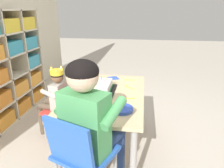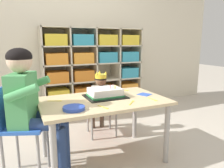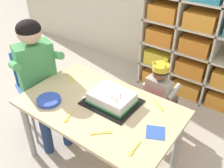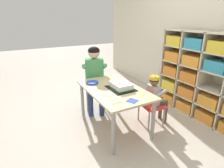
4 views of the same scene
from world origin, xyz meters
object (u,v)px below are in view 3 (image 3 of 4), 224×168
Objects in this scene: activity_table at (100,114)px; paper_plate_stack at (49,100)px; fork_near_child_seat at (134,149)px; classroom_chair_adult_side at (37,83)px; fork_at_table_front_edge at (159,106)px; classroom_chair_blue at (152,109)px; adult_helper_seated at (38,70)px; fork_scattered_mid_table at (103,133)px; child_with_crown at (161,90)px; fork_by_napkin at (71,79)px; fork_beside_plate_stack at (68,117)px; birthday_cake_on_tray at (112,99)px.

activity_table is 6.58× the size of paper_plate_stack.
classroom_chair_adult_side is at bearing 76.60° from fork_near_child_seat.
classroom_chair_blue is at bearing -22.82° from fork_at_table_front_edge.
adult_helper_seated reaches higher than fork_scattered_mid_table.
child_with_crown is at bearing -32.77° from fork_at_table_front_edge.
fork_at_table_front_edge is at bearing 35.85° from activity_table.
classroom_chair_adult_side is 6.25× the size of fork_by_napkin.
child_with_crown reaches higher than fork_scattered_mid_table.
fork_at_table_front_edge is (0.67, 0.43, -0.01)m from paper_plate_stack.
fork_by_napkin is 0.98× the size of fork_beside_plate_stack.
fork_beside_plate_stack is at bearing -112.50° from activity_table.
classroom_chair_adult_side reaches higher than fork_at_table_front_edge.
classroom_chair_adult_side is (-0.93, -0.46, 0.15)m from classroom_chair_blue.
fork_scattered_mid_table is (0.82, -0.19, -0.08)m from adult_helper_seated.
fork_near_child_seat is (0.83, -0.33, 0.00)m from fork_by_napkin.
activity_table is at bearing -174.81° from fork_by_napkin.
fork_scattered_mid_table is (-0.16, -0.45, -0.00)m from fork_at_table_front_edge.
birthday_cake_on_tray is 0.32m from fork_scattered_mid_table.
birthday_cake_on_tray is 3.42× the size of fork_scattered_mid_table.
birthday_cake_on_tray reaches higher than fork_by_napkin.
classroom_chair_blue is at bearing -126.23° from fork_by_napkin.
child_with_crown is at bearing 74.00° from birthday_cake_on_tray.
fork_at_table_front_edge is (0.15, -0.34, 0.12)m from child_with_crown.
classroom_chair_adult_side is at bearing 40.01° from fork_by_napkin.
child_with_crown is at bearing 13.26° from fork_near_child_seat.
activity_table is at bearing -67.44° from adult_helper_seated.
activity_table is at bearing -93.04° from fork_scattered_mid_table.
fork_at_table_front_edge is at bearing 6.97° from fork_near_child_seat.
adult_helper_seated reaches higher than paper_plate_stack.
fork_scattered_mid_table is at bearing -47.38° from activity_table.
birthday_cake_on_tray is (-0.14, -0.41, 0.31)m from classroom_chair_blue.
child_with_crown is 6.76× the size of fork_at_table_front_edge.
adult_helper_seated is 9.29× the size of fork_at_table_front_edge.
paper_plate_stack reaches higher than fork_scattered_mid_table.
fork_beside_plate_stack is at bearing -90.08° from adult_helper_seated.
fork_scattered_mid_table is (-0.23, -0.01, -0.00)m from fork_near_child_seat.
fork_beside_plate_stack is at bearing 90.77° from fork_near_child_seat.
fork_beside_plate_stack is (-0.44, -0.47, 0.00)m from fork_at_table_front_edge.
paper_plate_stack is 0.33m from fork_by_napkin.
adult_helper_seated reaches higher than fork_beside_plate_stack.
classroom_chair_adult_side is at bearing -59.71° from fork_scattered_mid_table.
fork_beside_plate_stack is (-0.28, -0.72, 0.27)m from classroom_chair_blue.
adult_helper_seated is at bearing -58.65° from fork_scattered_mid_table.
activity_table is at bearing -71.05° from classroom_chair_adult_side.
fork_near_child_seat reaches higher than activity_table.
child_with_crown is 0.78m from fork_by_napkin.
fork_scattered_mid_table is 0.87× the size of fork_beside_plate_stack.
fork_by_napkin is (-0.09, 0.32, -0.01)m from paper_plate_stack.
classroom_chair_adult_side is 1.12m from fork_at_table_front_edge.
adult_helper_seated is at bearing 43.29° from child_with_crown.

